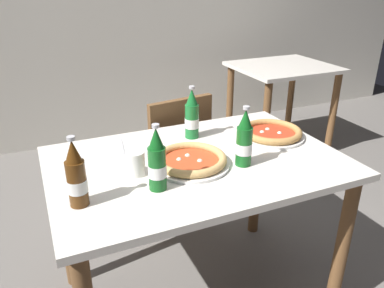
{
  "coord_description": "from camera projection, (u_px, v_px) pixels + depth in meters",
  "views": [
    {
      "loc": [
        -0.59,
        -1.29,
        1.46
      ],
      "look_at": [
        0.0,
        0.05,
        0.8
      ],
      "focal_mm": 35.67,
      "sensor_mm": 36.0,
      "label": 1
    }
  ],
  "objects": [
    {
      "name": "beer_bottle_extra",
      "position": [
        157.0,
        163.0,
        1.33
      ],
      "size": [
        0.07,
        0.07,
        0.25
      ],
      "color": "#14591E",
      "rests_on": "dining_table_main"
    },
    {
      "name": "dining_table_main",
      "position": [
        197.0,
        183.0,
        1.63
      ],
      "size": [
        1.2,
        0.8,
        0.75
      ],
      "color": "silver",
      "rests_on": "ground_plane"
    },
    {
      "name": "pizza_margherita_near",
      "position": [
        190.0,
        161.0,
        1.53
      ],
      "size": [
        0.32,
        0.32,
        0.04
      ],
      "color": "white",
      "rests_on": "dining_table_main"
    },
    {
      "name": "beer_bottle_left",
      "position": [
        192.0,
        116.0,
        1.76
      ],
      "size": [
        0.07,
        0.07,
        0.25
      ],
      "color": "#196B2D",
      "rests_on": "dining_table_main"
    },
    {
      "name": "beer_bottle_right",
      "position": [
        244.0,
        141.0,
        1.5
      ],
      "size": [
        0.07,
        0.07,
        0.25
      ],
      "color": "#14591E",
      "rests_on": "dining_table_main"
    },
    {
      "name": "beer_bottle_center",
      "position": [
        76.0,
        177.0,
        1.23
      ],
      "size": [
        0.07,
        0.07,
        0.25
      ],
      "color": "#512D0F",
      "rests_on": "dining_table_main"
    },
    {
      "name": "napkin_with_cutlery",
      "position": [
        126.0,
        146.0,
        1.7
      ],
      "size": [
        0.19,
        0.19,
        0.01
      ],
      "color": "white",
      "rests_on": "dining_table_main"
    },
    {
      "name": "dining_table_background",
      "position": [
        282.0,
        84.0,
        3.27
      ],
      "size": [
        0.8,
        0.7,
        0.75
      ],
      "color": "silver",
      "rests_on": "ground_plane"
    },
    {
      "name": "paper_cup",
      "position": [
        136.0,
        163.0,
        1.45
      ],
      "size": [
        0.07,
        0.07,
        0.09
      ],
      "primitive_type": "cylinder",
      "color": "white",
      "rests_on": "dining_table_main"
    },
    {
      "name": "chair_behind_table",
      "position": [
        172.0,
        154.0,
        2.24
      ],
      "size": [
        0.45,
        0.45,
        0.85
      ],
      "rotation": [
        0.0,
        0.0,
        3.29
      ],
      "color": "brown",
      "rests_on": "ground_plane"
    },
    {
      "name": "pizza_marinara_far",
      "position": [
        272.0,
        133.0,
        1.79
      ],
      "size": [
        0.3,
        0.3,
        0.04
      ],
      "color": "white",
      "rests_on": "dining_table_main"
    }
  ]
}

